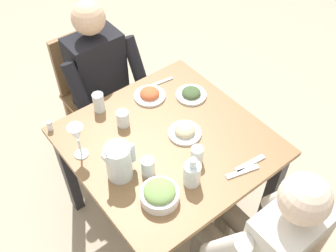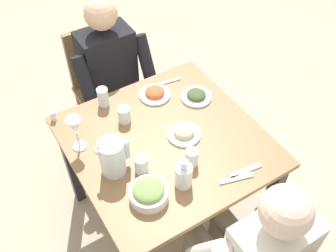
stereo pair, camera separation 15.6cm
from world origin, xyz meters
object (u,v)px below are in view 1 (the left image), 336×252
plate_dolmas (191,94)px  water_glass_near_left (123,119)px  plate_rice_curry (150,94)px  salt_shaker (50,126)px  water_glass_center (148,167)px  water_glass_by_pitcher (197,155)px  salad_bowl (160,194)px  wine_glass (77,135)px  diner_far (106,87)px  plate_beans (185,131)px  water_glass_far_left (99,102)px  diner_near (263,239)px  oil_carafe (192,175)px  dining_table (168,154)px  chair_far (93,87)px  water_pitcher (119,162)px

plate_dolmas → water_glass_near_left: bearing=173.0°
plate_rice_curry → salt_shaker: size_ratio=3.25×
water_glass_center → salt_shaker: water_glass_center is taller
water_glass_near_left → water_glass_by_pitcher: 0.44m
water_glass_center → salt_shaker: bearing=113.5°
salad_bowl → plate_dolmas: salad_bowl is taller
wine_glass → water_glass_center: bearing=-56.7°
salad_bowl → plate_dolmas: size_ratio=1.01×
diner_far → plate_dolmas: bearing=-58.9°
plate_dolmas → water_glass_by_pitcher: (-0.28, -0.37, 0.03)m
plate_beans → water_glass_far_left: bearing=120.7°
plate_beans → water_glass_far_left: 0.49m
diner_near → oil_carafe: diner_near is taller
dining_table → diner_near: size_ratio=0.81×
diner_far → water_glass_near_left: 0.46m
dining_table → water_glass_by_pitcher: 0.25m
plate_dolmas → water_glass_far_left: bearing=154.3°
water_glass_by_pitcher → salt_shaker: water_glass_by_pitcher is taller
wine_glass → water_glass_far_left: bearing=42.2°
dining_table → water_glass_by_pitcher: (0.02, -0.19, 0.16)m
water_glass_far_left → oil_carafe: 0.67m
wine_glass → salt_shaker: 0.27m
diner_near → water_glass_by_pitcher: (-0.00, 0.45, 0.15)m
water_glass_far_left → water_glass_near_left: (0.04, -0.17, -0.01)m
wine_glass → diner_far: bearing=47.8°
chair_far → salad_bowl: chair_far is taller
plate_beans → water_glass_center: water_glass_center is taller
plate_beans → water_glass_by_pitcher: size_ratio=1.82×
diner_far → plate_beans: bearing=-84.1°
plate_rice_curry → wine_glass: wine_glass is taller
diner_far → plate_dolmas: size_ratio=6.75×
salad_bowl → plate_rice_curry: bearing=57.4°
dining_table → salt_shaker: size_ratio=17.34×
water_pitcher → plate_beans: size_ratio=1.11×
chair_far → salad_bowl: bearing=-103.7°
water_glass_near_left → oil_carafe: oil_carafe is taller
wine_glass → oil_carafe: size_ratio=1.19×
chair_far → plate_dolmas: 0.77m
water_glass_near_left → wine_glass: 0.29m
dining_table → water_glass_by_pitcher: size_ratio=10.00×
water_glass_center → salt_shaker: (-0.23, 0.53, -0.02)m
plate_dolmas → dining_table: bearing=-149.9°
diner_near → diner_far: same height
diner_near → water_glass_near_left: size_ratio=13.18×
water_glass_near_left → dining_table: bearing=-62.9°
plate_beans → wine_glass: 0.54m
water_glass_center → water_glass_far_left: bearing=85.2°
water_glass_far_left → salt_shaker: 0.28m
water_pitcher → wine_glass: 0.24m
diner_near → water_pitcher: size_ratio=6.11×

